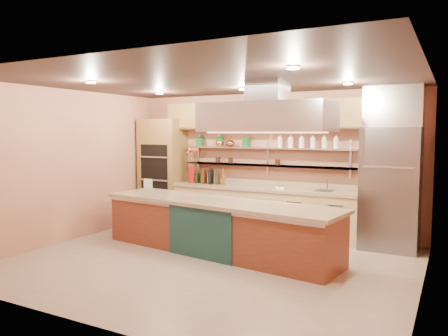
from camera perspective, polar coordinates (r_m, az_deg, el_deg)
The scene contains 21 objects.
floor at distance 6.94m, azimuth -1.91°, elevation -12.29°, with size 6.00×5.00×0.02m, color gray.
ceiling at distance 6.68m, azimuth -1.98°, elevation 11.40°, with size 6.00×5.00×0.02m, color black.
wall_back at distance 8.91m, azimuth 6.10°, elevation 0.71°, with size 6.00×0.04×2.80m, color #AD6F52.
wall_front at distance 4.69m, azimuth -17.42°, elevation -3.16°, with size 6.00×0.04×2.80m, color #AD6F52.
wall_left at distance 8.56m, azimuth -19.61°, elevation 0.29°, with size 0.04×5.00×2.80m, color #AD6F52.
wall_right at distance 5.79m, azimuth 24.72°, elevation -1.89°, with size 0.04×5.00×2.80m, color #AD6F52.
oven_stack at distance 9.84m, azimuth -7.97°, elevation -0.38°, with size 0.95×0.64×2.30m, color olive.
refrigerator at distance 8.01m, azimuth 20.89°, elevation -2.55°, with size 0.95×0.72×2.10m, color slate.
back_counter at distance 8.77m, azimuth 5.01°, elevation -5.50°, with size 3.84×0.64×0.93m, color tan.
wall_shelf_lower at distance 8.82m, azimuth 5.48°, elevation 0.34°, with size 3.60×0.26×0.03m, color silver.
wall_shelf_upper at distance 8.80m, azimuth 5.50°, elevation 2.62°, with size 3.60×0.26×0.03m, color silver.
upper_cabinets at distance 8.73m, azimuth 5.71°, elevation 6.87°, with size 4.60×0.36×0.55m, color olive.
range_hood at distance 6.82m, azimuth 5.70°, elevation 6.62°, with size 2.00×1.00×0.45m, color silver.
ceiling_downlights at distance 6.85m, azimuth -1.13°, elevation 10.99°, with size 4.00×2.80×0.02m, color #FFE5A5.
island at distance 7.38m, azimuth -0.95°, elevation -7.64°, with size 4.23×0.92×0.88m, color brown.
flower_vase at distance 9.38m, azimuth -4.14°, elevation -0.91°, with size 0.19×0.19×0.34m, color maroon.
oil_bottle_cluster at distance 9.15m, azimuth -1.73°, elevation -1.34°, with size 0.77×0.22×0.25m, color black.
kitchen_scale at distance 8.50m, azimuth 7.44°, elevation -2.37°, with size 0.16×0.12×0.09m, color white.
bar_faucet at distance 8.33m, azimuth 13.33°, elevation -2.21°, with size 0.03×0.03×0.21m, color silver.
copper_kettle at distance 9.13m, azimuth 0.86°, elevation 3.26°, with size 0.18×0.18×0.14m, color #CB552F.
green_canister at distance 8.97m, azimuth 2.92°, elevation 3.40°, with size 0.16×0.16×0.20m, color #104B1B.
Camera 1 is at (3.32, -5.75, 2.03)m, focal length 35.00 mm.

